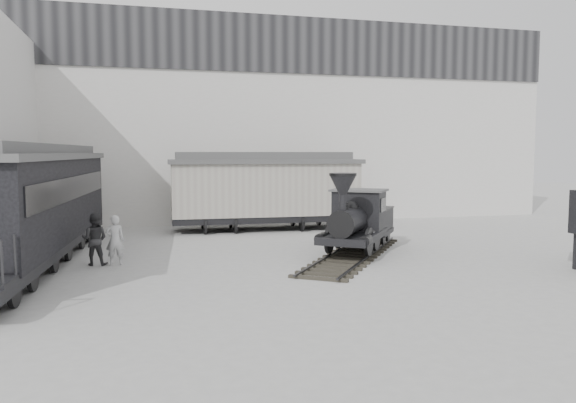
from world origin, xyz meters
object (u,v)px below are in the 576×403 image
object	(u,v)px
boxcar	(265,189)
visitor_a	(115,240)
visitor_b	(95,239)
locomotive	(357,224)
passenger_coach	(28,203)

from	to	relation	value
boxcar	visitor_a	size ratio (longest dim) A/B	5.54
boxcar	visitor_b	world-z (taller)	boxcar
locomotive	visitor_a	size ratio (longest dim) A/B	4.73
visitor_a	locomotive	bearing A→B (deg)	177.23
boxcar	visitor_b	distance (m)	10.34
locomotive	boxcar	world-z (taller)	boxcar
locomotive	visitor_b	bearing A→B (deg)	-145.57
locomotive	boxcar	bearing A→B (deg)	140.25
locomotive	visitor_b	size ratio (longest dim) A/B	4.54
visitor_b	passenger_coach	bearing A→B (deg)	-4.52
passenger_coach	visitor_b	distance (m)	2.54
passenger_coach	boxcar	bearing A→B (deg)	38.81
locomotive	passenger_coach	size ratio (longest dim) A/B	0.56
passenger_coach	visitor_a	size ratio (longest dim) A/B	8.40
boxcar	passenger_coach	size ratio (longest dim) A/B	0.66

